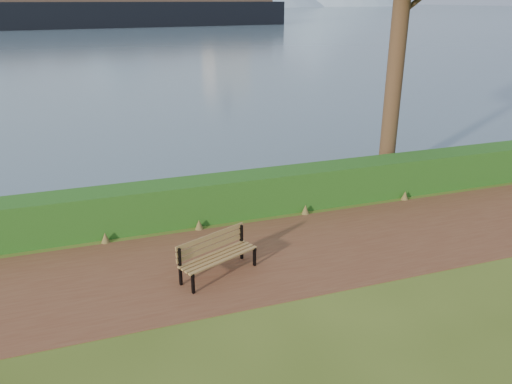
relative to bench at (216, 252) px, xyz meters
name	(u,v)px	position (x,y,z in m)	size (l,w,h in m)	color
ground	(275,263)	(1.24, 0.03, -0.46)	(140.00, 140.00, 0.00)	#3C5117
path	(270,256)	(1.24, 0.33, -0.46)	(40.00, 3.40, 0.01)	brown
hedge	(237,195)	(1.24, 2.63, 0.04)	(32.00, 0.85, 1.00)	#1D4914
water	(80,11)	(1.24, 260.03, -0.46)	(700.00, 510.00, 0.00)	slate
bench	(216,252)	(0.00, 0.00, 0.00)	(1.65, 1.06, 0.80)	black
cargo_ship	(139,11)	(10.33, 97.53, 2.44)	(64.79, 17.30, 19.45)	black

